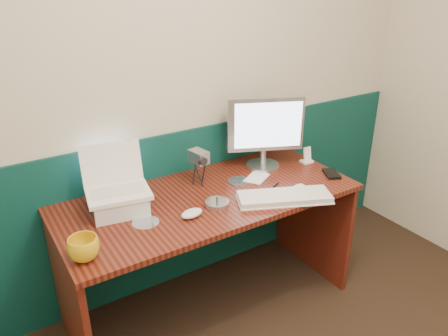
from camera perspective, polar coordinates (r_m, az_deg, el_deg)
back_wall at (r=2.45m, az=-6.92°, el=10.18°), size 3.50×0.04×2.50m
wainscot at (r=2.73m, az=-6.01°, el=-5.33°), size 3.48×0.02×1.00m
desk at (r=2.53m, az=-1.85°, el=-11.14°), size 1.60×0.70×0.75m
laptop_riser at (r=2.23m, az=-13.51°, el=-4.48°), size 0.30×0.26×0.09m
laptop at (r=2.15m, az=-13.95°, el=-0.48°), size 0.34×0.28×0.25m
monitor at (r=2.60m, az=5.25°, el=4.71°), size 0.46×0.30×0.45m
keyboard at (r=2.30m, az=7.88°, el=-3.85°), size 0.51×0.34×0.03m
mouse_right at (r=2.41m, az=9.74°, el=-2.58°), size 0.11×0.09×0.03m
mouse_left at (r=2.14m, az=-4.23°, el=-5.93°), size 0.13×0.08×0.04m
mug at (r=1.92m, az=-17.85°, el=-9.99°), size 0.17×0.17×0.10m
camcorder at (r=2.42m, az=-3.29°, el=-0.20°), size 0.10×0.13×0.18m
cd_spindle at (r=2.23m, az=-0.91°, el=-4.66°), size 0.12×0.12×0.03m
cd_loose_a at (r=2.13m, az=-10.21°, el=-6.99°), size 0.13×0.13×0.00m
cd_loose_b at (r=2.49m, az=1.95°, el=-1.68°), size 0.13×0.13×0.00m
pen at (r=2.42m, az=6.37°, el=-2.58°), size 0.13×0.07×0.01m
papers at (r=2.53m, az=4.30°, el=-1.27°), size 0.19×0.17×0.00m
dock at (r=2.77m, az=10.74°, el=0.85°), size 0.08×0.06×0.01m
music_player at (r=2.75m, az=10.82°, el=1.82°), size 0.05×0.03×0.09m
pda at (r=2.64m, az=13.87°, el=-0.73°), size 0.13×0.15×0.02m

